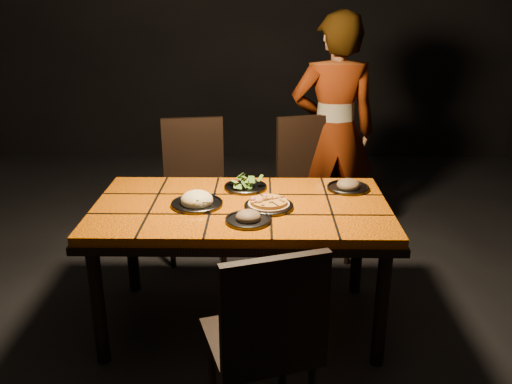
{
  "coord_description": "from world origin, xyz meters",
  "views": [
    {
      "loc": [
        0.12,
        -2.75,
        1.83
      ],
      "look_at": [
        0.08,
        0.0,
        0.82
      ],
      "focal_mm": 38.0,
      "sensor_mm": 36.0,
      "label": 1
    }
  ],
  "objects_px": {
    "dining_table": "(241,217)",
    "diner": "(333,133)",
    "plate_pizza": "(269,205)",
    "chair_far_right": "(311,178)",
    "chair_near": "(266,336)",
    "chair_far_left": "(195,178)",
    "plate_pasta": "(197,201)"
  },
  "relations": [
    {
      "from": "plate_pizza",
      "to": "diner",
      "type": "bearing_deg",
      "value": 68.16
    },
    {
      "from": "diner",
      "to": "dining_table",
      "type": "bearing_deg",
      "value": 58.24
    },
    {
      "from": "diner",
      "to": "chair_far_right",
      "type": "bearing_deg",
      "value": 46.89
    },
    {
      "from": "dining_table",
      "to": "plate_pizza",
      "type": "xyz_separation_m",
      "value": [
        0.15,
        -0.05,
        0.1
      ]
    },
    {
      "from": "chair_near",
      "to": "plate_pizza",
      "type": "xyz_separation_m",
      "value": [
        0.02,
        0.86,
        0.23
      ]
    },
    {
      "from": "chair_near",
      "to": "diner",
      "type": "relative_size",
      "value": 0.54
    },
    {
      "from": "chair_far_right",
      "to": "chair_near",
      "type": "bearing_deg",
      "value": -116.56
    },
    {
      "from": "dining_table",
      "to": "chair_near",
      "type": "bearing_deg",
      "value": -81.66
    },
    {
      "from": "chair_far_left",
      "to": "chair_far_right",
      "type": "distance_m",
      "value": 0.85
    },
    {
      "from": "plate_pizza",
      "to": "chair_far_right",
      "type": "bearing_deg",
      "value": 72.57
    },
    {
      "from": "chair_near",
      "to": "chair_far_left",
      "type": "bearing_deg",
      "value": -93.01
    },
    {
      "from": "plate_pasta",
      "to": "chair_far_left",
      "type": "bearing_deg",
      "value": 98.07
    },
    {
      "from": "dining_table",
      "to": "chair_far_left",
      "type": "bearing_deg",
      "value": 111.24
    },
    {
      "from": "chair_far_right",
      "to": "chair_far_left",
      "type": "bearing_deg",
      "value": 162.18
    },
    {
      "from": "chair_near",
      "to": "diner",
      "type": "height_order",
      "value": "diner"
    },
    {
      "from": "chair_far_right",
      "to": "plate_pizza",
      "type": "bearing_deg",
      "value": -123.86
    },
    {
      "from": "chair_far_left",
      "to": "chair_far_right",
      "type": "relative_size",
      "value": 0.98
    },
    {
      "from": "dining_table",
      "to": "diner",
      "type": "height_order",
      "value": "diner"
    },
    {
      "from": "chair_near",
      "to": "plate_pizza",
      "type": "relative_size",
      "value": 3.11
    },
    {
      "from": "plate_pizza",
      "to": "plate_pasta",
      "type": "bearing_deg",
      "value": 175.4
    },
    {
      "from": "dining_table",
      "to": "chair_far_left",
      "type": "height_order",
      "value": "chair_far_left"
    },
    {
      "from": "chair_near",
      "to": "plate_pizza",
      "type": "height_order",
      "value": "chair_near"
    },
    {
      "from": "chair_far_left",
      "to": "plate_pasta",
      "type": "distance_m",
      "value": 1.04
    },
    {
      "from": "chair_far_left",
      "to": "diner",
      "type": "relative_size",
      "value": 0.57
    },
    {
      "from": "plate_pasta",
      "to": "chair_far_right",
      "type": "bearing_deg",
      "value": 54.29
    },
    {
      "from": "dining_table",
      "to": "diner",
      "type": "xyz_separation_m",
      "value": [
        0.64,
        1.16,
        0.19
      ]
    },
    {
      "from": "chair_far_left",
      "to": "chair_far_right",
      "type": "height_order",
      "value": "chair_far_right"
    },
    {
      "from": "diner",
      "to": "chair_near",
      "type": "bearing_deg",
      "value": 73.31
    },
    {
      "from": "chair_near",
      "to": "chair_far_right",
      "type": "bearing_deg",
      "value": -118.36
    },
    {
      "from": "chair_near",
      "to": "dining_table",
      "type": "bearing_deg",
      "value": -99.9
    },
    {
      "from": "chair_near",
      "to": "chair_far_right",
      "type": "relative_size",
      "value": 0.93
    },
    {
      "from": "chair_far_left",
      "to": "dining_table",
      "type": "bearing_deg",
      "value": -77.9
    }
  ]
}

